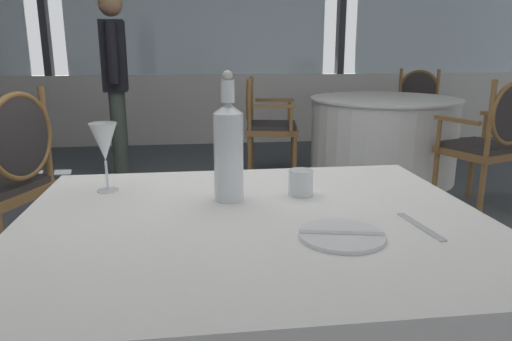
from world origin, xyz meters
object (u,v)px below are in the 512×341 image
(dining_chair_1_2, at_px, (264,119))
(diner_person_0, at_px, (115,76))
(wine_glass, at_px, (104,143))
(dining_chair_0_1, at_px, (5,170))
(dining_chair_1_0, at_px, (492,136))
(dining_chair_1_1, at_px, (414,106))
(side_plate, at_px, (342,235))
(water_bottle, at_px, (228,149))
(water_tumbler, at_px, (301,183))

(dining_chair_1_2, bearing_deg, diner_person_0, -175.65)
(wine_glass, height_order, diner_person_0, diner_person_0)
(dining_chair_0_1, distance_m, dining_chair_1_0, 3.10)
(dining_chair_0_1, bearing_deg, dining_chair_1_2, -110.19)
(dining_chair_1_1, bearing_deg, side_plate, 11.79)
(water_bottle, distance_m, dining_chair_1_2, 3.02)
(water_bottle, height_order, dining_chair_1_1, water_bottle)
(dining_chair_0_1, distance_m, diner_person_0, 1.92)
(side_plate, distance_m, dining_chair_1_2, 3.28)
(side_plate, relative_size, water_tumbler, 2.63)
(water_bottle, xyz_separation_m, dining_chair_1_2, (0.53, 2.95, -0.34))
(water_bottle, distance_m, dining_chair_1_1, 4.30)
(diner_person_0, bearing_deg, side_plate, 101.64)
(water_tumbler, relative_size, dining_chair_1_1, 0.08)
(side_plate, height_order, dining_chair_1_0, dining_chair_1_0)
(side_plate, xyz_separation_m, diner_person_0, (-1.01, 3.38, 0.19))
(dining_chair_1_2, bearing_deg, dining_chair_1_1, 30.13)
(wine_glass, xyz_separation_m, water_tumbler, (0.57, -0.11, -0.11))
(water_tumbler, bearing_deg, side_plate, -86.25)
(wine_glass, relative_size, water_tumbler, 2.75)
(dining_chair_1_0, height_order, diner_person_0, diner_person_0)
(wine_glass, xyz_separation_m, diner_person_0, (-0.41, 2.93, 0.04))
(wine_glass, distance_m, water_tumbler, 0.59)
(water_tumbler, bearing_deg, water_bottle, -175.10)
(water_bottle, xyz_separation_m, wine_glass, (-0.36, 0.13, -0.00))
(water_bottle, height_order, wine_glass, water_bottle)
(wine_glass, height_order, dining_chair_1_0, dining_chair_1_0)
(side_plate, distance_m, water_tumbler, 0.33)
(water_bottle, bearing_deg, dining_chair_1_0, 41.37)
(water_bottle, bearing_deg, dining_chair_0_1, 131.62)
(water_bottle, relative_size, dining_chair_1_0, 0.38)
(dining_chair_1_2, xyz_separation_m, diner_person_0, (-1.30, 0.12, 0.39))
(side_plate, xyz_separation_m, water_bottle, (-0.23, 0.31, 0.14))
(wine_glass, bearing_deg, dining_chair_1_1, 52.70)
(wine_glass, relative_size, dining_chair_1_1, 0.22)
(dining_chair_1_2, bearing_deg, water_tumbler, -86.71)
(water_tumbler, distance_m, dining_chair_0_1, 1.76)
(dining_chair_1_0, bearing_deg, diner_person_0, 43.89)
(dining_chair_0_1, xyz_separation_m, dining_chair_1_2, (1.60, 1.75, -0.02))
(dining_chair_1_0, distance_m, dining_chair_1_2, 1.89)
(diner_person_0, bearing_deg, dining_chair_1_2, 169.91)
(water_bottle, xyz_separation_m, diner_person_0, (-0.77, 3.07, 0.04))
(dining_chair_1_1, height_order, diner_person_0, diner_person_0)
(wine_glass, relative_size, dining_chair_1_2, 0.23)
(wine_glass, height_order, dining_chair_1_2, wine_glass)
(dining_chair_1_0, bearing_deg, water_bottle, 110.82)
(wine_glass, height_order, dining_chair_1_1, dining_chair_1_1)
(side_plate, distance_m, water_bottle, 0.42)
(wine_glass, distance_m, dining_chair_0_1, 1.32)
(side_plate, xyz_separation_m, dining_chair_1_1, (2.06, 3.93, -0.19))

